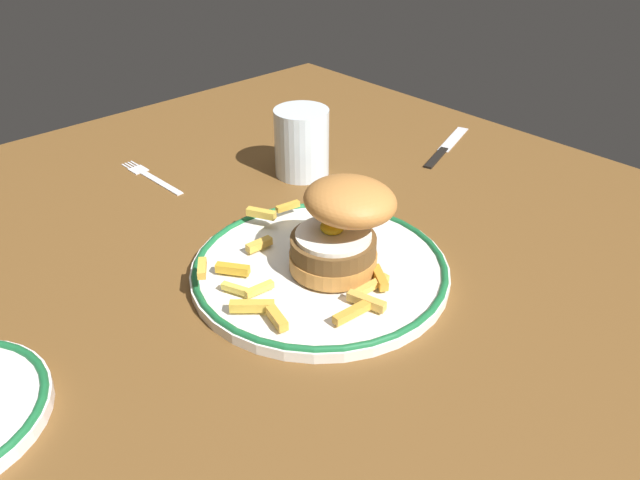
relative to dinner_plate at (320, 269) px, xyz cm
name	(u,v)px	position (x,y,z in cm)	size (l,w,h in cm)	color
ground_plane	(307,271)	(-3.72, 1.39, -2.84)	(116.20, 104.47, 4.00)	brown
dinner_plate	(320,269)	(0.00, 0.00, 0.00)	(28.75, 28.75, 1.60)	white
burger	(342,224)	(1.89, 1.44, 5.96)	(11.21, 12.14, 10.55)	#B87936
fries_pile	(292,277)	(0.56, -4.60, 1.42)	(23.85, 19.09, 2.50)	#EEBA45
water_glass	(302,146)	(-20.75, 15.61, 3.53)	(7.86, 7.86, 9.78)	silver
fork	(150,176)	(-34.76, -1.51, -0.66)	(14.44, 2.29, 0.36)	silver
knife	(444,149)	(-11.69, 37.51, -0.58)	(7.33, 17.49, 0.70)	black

